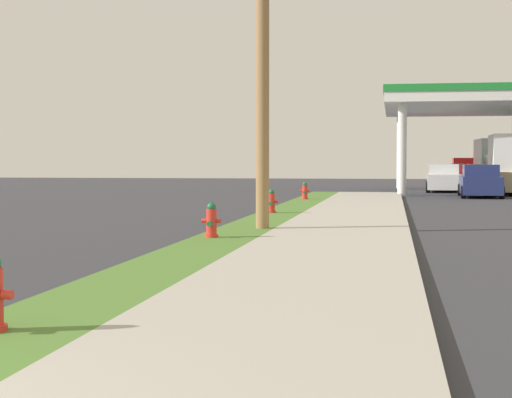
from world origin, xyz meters
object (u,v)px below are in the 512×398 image
object	(u,v)px
car_navy_by_near_pump	(480,182)
truck_teal_at_far_bay	(495,165)
truck_tan_on_apron	(509,166)
fire_hydrant_second	(211,222)
utility_pole_midground	(263,37)
fire_hydrant_third	(271,202)
car_white_by_far_pump	(443,179)
fire_hydrant_fourth	(305,192)
truck_red_at_forecourt	(468,174)

from	to	relation	value
car_navy_by_near_pump	truck_teal_at_far_bay	distance (m)	11.02
truck_tan_on_apron	truck_teal_at_far_bay	world-z (taller)	same
fire_hydrant_second	truck_tan_on_apron	size ratio (longest dim) A/B	0.12
utility_pole_midground	truck_teal_at_far_bay	xyz separation A→B (m)	(9.20, 32.34, -3.20)
fire_hydrant_second	fire_hydrant_third	size ratio (longest dim) A/B	1.00
car_navy_by_near_pump	truck_tan_on_apron	xyz separation A→B (m)	(1.83, 3.75, 0.77)
car_white_by_far_pump	fire_hydrant_third	bearing A→B (deg)	-106.28
fire_hydrant_fourth	car_navy_by_near_pump	world-z (taller)	car_navy_by_near_pump
fire_hydrant_fourth	car_white_by_far_pump	bearing A→B (deg)	63.29
fire_hydrant_second	truck_red_at_forecourt	size ratio (longest dim) A/B	0.14
fire_hydrant_third	car_white_by_far_pump	distance (m)	23.48
fire_hydrant_third	car_white_by_far_pump	bearing A→B (deg)	73.72
fire_hydrant_third	fire_hydrant_fourth	size ratio (longest dim) A/B	1.00
fire_hydrant_fourth	utility_pole_midground	size ratio (longest dim) A/B	0.08
truck_tan_on_apron	truck_teal_at_far_bay	xyz separation A→B (m)	(0.13, 7.07, 0.00)
car_white_by_far_pump	fire_hydrant_fourth	bearing A→B (deg)	-116.71
fire_hydrant_third	utility_pole_midground	size ratio (longest dim) A/B	0.08
fire_hydrant_third	car_navy_by_near_pump	size ratio (longest dim) A/B	0.16
fire_hydrant_second	fire_hydrant_fourth	size ratio (longest dim) A/B	1.00
fire_hydrant_fourth	truck_tan_on_apron	size ratio (longest dim) A/B	0.12
fire_hydrant_second	truck_red_at_forecourt	xyz separation A→B (m)	(8.61, 38.55, 0.47)
fire_hydrant_second	truck_teal_at_far_bay	size ratio (longest dim) A/B	0.12
fire_hydrant_third	fire_hydrant_fourth	xyz separation A→B (m)	(0.04, 9.54, 0.00)
fire_hydrant_third	fire_hydrant_fourth	world-z (taller)	same
car_white_by_far_pump	truck_teal_at_far_bay	size ratio (longest dim) A/B	0.71
utility_pole_midground	truck_red_at_forecourt	size ratio (longest dim) A/B	1.65
car_white_by_far_pump	truck_tan_on_apron	distance (m)	4.59
car_navy_by_near_pump	truck_teal_at_far_bay	xyz separation A→B (m)	(1.96, 10.82, 0.77)
fire_hydrant_fourth	utility_pole_midground	bearing A→B (deg)	-87.71
fire_hydrant_second	truck_tan_on_apron	bearing A→B (deg)	70.67
car_white_by_far_pump	fire_hydrant_second	bearing A→B (deg)	-102.01
fire_hydrant_second	car_navy_by_near_pump	xyz separation A→B (m)	(7.93, 24.07, 0.28)
car_white_by_far_pump	truck_red_at_forecourt	xyz separation A→B (m)	(2.00, 7.48, 0.19)
car_navy_by_near_pump	truck_red_at_forecourt	world-z (taller)	truck_red_at_forecourt
fire_hydrant_second	utility_pole_midground	bearing A→B (deg)	74.88
fire_hydrant_fourth	truck_red_at_forecourt	size ratio (longest dim) A/B	0.14
truck_teal_at_far_bay	fire_hydrant_fourth	bearing A→B (deg)	-120.29
truck_teal_at_far_bay	fire_hydrant_third	bearing A→B (deg)	-110.52
fire_hydrant_second	fire_hydrant_third	distance (m)	8.53
car_navy_by_near_pump	utility_pole_midground	bearing A→B (deg)	-108.60
fire_hydrant_third	truck_red_at_forecourt	size ratio (longest dim) A/B	0.14
utility_pole_midground	fire_hydrant_third	bearing A→B (deg)	96.31
fire_hydrant_second	truck_teal_at_far_bay	xyz separation A→B (m)	(9.89, 34.89, 1.04)
fire_hydrant_second	truck_teal_at_far_bay	bearing A→B (deg)	74.17
utility_pole_midground	truck_teal_at_far_bay	distance (m)	33.78
car_white_by_far_pump	truck_tan_on_apron	bearing A→B (deg)	-45.90
car_navy_by_near_pump	truck_red_at_forecourt	distance (m)	14.50
fire_hydrant_fourth	truck_teal_at_far_bay	distance (m)	19.50
fire_hydrant_third	car_navy_by_near_pump	world-z (taller)	car_navy_by_near_pump
car_navy_by_near_pump	truck_red_at_forecourt	xyz separation A→B (m)	(0.68, 14.48, 0.19)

